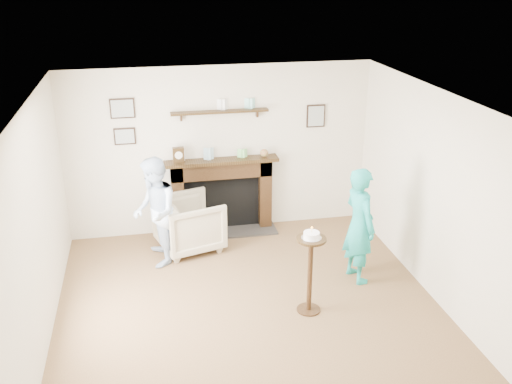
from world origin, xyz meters
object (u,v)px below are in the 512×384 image
armchair (191,248)px  pedestal_table (310,260)px  man (159,262)px  woman (355,278)px

armchair → pedestal_table: (1.22, -1.87, 0.67)m
man → woman: (2.51, -0.94, 0.00)m
man → pedestal_table: 2.39m
armchair → man: man is taller
woman → pedestal_table: bearing=115.2°
armchair → woman: size_ratio=0.56×
pedestal_table → man: bearing=137.6°
armchair → man: size_ratio=0.56×
armchair → pedestal_table: bearing=-163.2°
woman → pedestal_table: pedestal_table is taller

